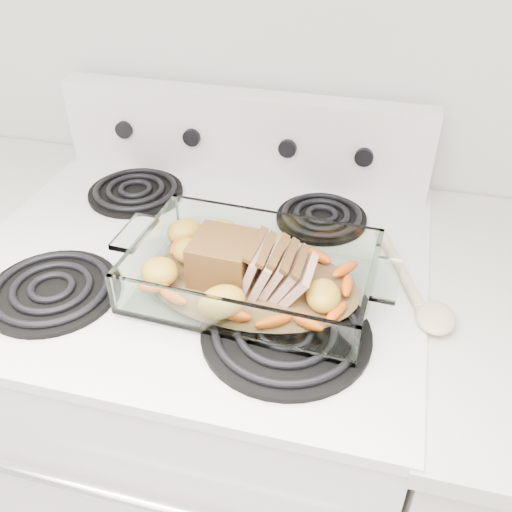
# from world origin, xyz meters

# --- Properties ---
(electric_range) EXTENTS (0.78, 0.70, 1.12)m
(electric_range) POSITION_xyz_m (0.00, 1.66, 0.48)
(electric_range) COLOR white
(electric_range) RESTS_ON ground
(baking_dish) EXTENTS (0.37, 0.24, 0.07)m
(baking_dish) POSITION_xyz_m (0.12, 1.58, 0.96)
(baking_dish) COLOR silver
(baking_dish) RESTS_ON electric_range
(pork_roast) EXTENTS (0.19, 0.09, 0.08)m
(pork_roast) POSITION_xyz_m (0.10, 1.58, 0.99)
(pork_roast) COLOR brown
(pork_roast) RESTS_ON baking_dish
(roast_vegetables) EXTENTS (0.34, 0.19, 0.04)m
(roast_vegetables) POSITION_xyz_m (0.11, 1.61, 0.97)
(roast_vegetables) COLOR #F75710
(roast_vegetables) RESTS_ON baking_dish
(wooden_spoon) EXTENTS (0.14, 0.25, 0.02)m
(wooden_spoon) POSITION_xyz_m (0.37, 1.63, 0.95)
(wooden_spoon) COLOR tan
(wooden_spoon) RESTS_ON electric_range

